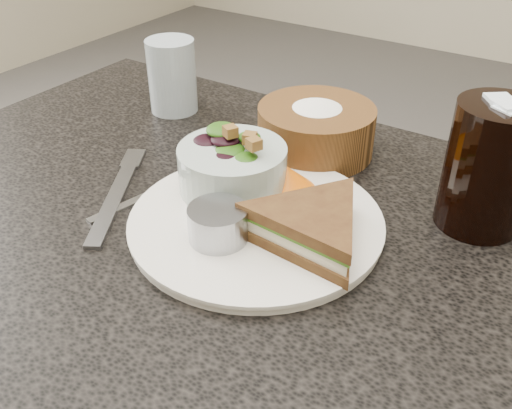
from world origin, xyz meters
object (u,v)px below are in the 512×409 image
object	(u,v)px
dressing_ramekin	(218,224)
dinner_plate	(256,223)
sandwich	(312,227)
bread_basket	(316,122)
salad_bowl	(232,161)
cola_glass	(490,162)
water_glass	(172,76)

from	to	relation	value
dressing_ramekin	dinner_plate	bearing A→B (deg)	76.92
dressing_ramekin	sandwich	bearing A→B (deg)	28.60
sandwich	bread_basket	size ratio (longest dim) A/B	1.01
salad_bowl	cola_glass	world-z (taller)	cola_glass
bread_basket	salad_bowl	bearing A→B (deg)	-100.26
dinner_plate	sandwich	xyz separation A→B (m)	(0.07, -0.01, 0.03)
sandwich	water_glass	size ratio (longest dim) A/B	1.43
water_glass	bread_basket	bearing A→B (deg)	-0.33
salad_bowl	cola_glass	size ratio (longest dim) A/B	0.82
salad_bowl	water_glass	size ratio (longest dim) A/B	1.15
dinner_plate	salad_bowl	distance (m)	0.08
cola_glass	salad_bowl	bearing A→B (deg)	-157.77
cola_glass	water_glass	xyz separation A→B (m)	(-0.48, 0.05, -0.02)
salad_bowl	cola_glass	xyz separation A→B (m)	(0.26, 0.11, 0.03)
dinner_plate	water_glass	world-z (taller)	water_glass
water_glass	salad_bowl	bearing A→B (deg)	-34.93
sandwich	water_glass	world-z (taller)	water_glass
salad_bowl	cola_glass	bearing A→B (deg)	22.23
salad_bowl	bread_basket	size ratio (longest dim) A/B	0.82
dinner_plate	dressing_ramekin	distance (m)	0.06
salad_bowl	bread_basket	xyz separation A→B (m)	(0.03, 0.15, -0.00)
dressing_ramekin	bread_basket	xyz separation A→B (m)	(-0.02, 0.24, 0.01)
dressing_ramekin	water_glass	size ratio (longest dim) A/B	0.57
salad_bowl	dressing_ramekin	world-z (taller)	salad_bowl
sandwich	cola_glass	xyz separation A→B (m)	(0.13, 0.15, 0.04)
dinner_plate	water_glass	size ratio (longest dim) A/B	2.51
sandwich	water_glass	bearing A→B (deg)	155.68
sandwich	dinner_plate	bearing A→B (deg)	179.98
salad_bowl	dressing_ramekin	xyz separation A→B (m)	(0.05, -0.09, -0.02)
sandwich	dressing_ramekin	size ratio (longest dim) A/B	2.52
dinner_plate	bread_basket	size ratio (longest dim) A/B	1.78
sandwich	bread_basket	bearing A→B (deg)	122.49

